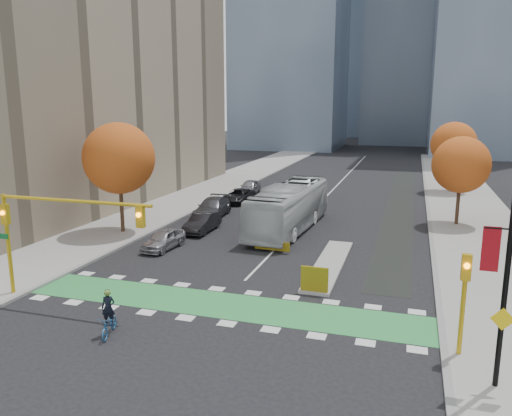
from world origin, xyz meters
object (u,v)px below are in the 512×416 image
Objects in this scene: hazard_board at (314,279)px; tree_east_far at (454,144)px; cyclist at (109,320)px; parked_car_e at (250,187)px; bus at (289,207)px; parked_car_d at (239,196)px; tree_west at (119,158)px; traffic_signal_west at (49,221)px; tree_east_near at (461,165)px; traffic_signal_east at (464,289)px; banner_lamppost at (509,259)px; parked_car_a at (163,239)px; parked_car_b at (202,223)px; parked_car_c at (212,208)px.

tree_east_far is (8.50, 33.80, 4.44)m from hazard_board.
parked_car_e is at bearing 82.58° from cyclist.
bus is 11.70m from parked_car_d.
traffic_signal_west is (4.07, -12.51, -1.58)m from tree_west.
tree_east_near is 1.63× the size of parked_car_e.
cyclist is (-13.78, -2.40, -2.07)m from traffic_signal_east.
banner_lamppost is (7.50, -6.70, 3.81)m from hazard_board.
traffic_signal_west is (-20.43, -38.51, -1.21)m from tree_east_far.
parked_car_e reaches higher than parked_car_a.
traffic_signal_east is 20.40m from bus.
parked_car_e is at bearing 156.46° from tree_east_near.
traffic_signal_west is (-19.93, -22.51, -0.83)m from tree_east_near.
bus is at bearing 109.29° from hazard_board.
traffic_signal_west is 18.48m from traffic_signal_east.
parked_car_d is (4.32, 13.79, -4.96)m from tree_west.
tree_west is 1.16× the size of tree_east_near.
parked_car_a is at bearing -97.34° from parked_car_b.
parked_car_c is 6.61m from parked_car_d.
traffic_signal_west is 1.99× the size of parked_car_b.
bus is 3.29× the size of parked_car_a.
traffic_signal_west is at bearing 174.14° from banner_lamppost.
cyclist is at bearing -68.43° from parked_car_a.
parked_car_d is (-7.30, 9.07, -1.12)m from bus.
banner_lamppost is at bearing -63.36° from parked_car_e.
parked_car_b is at bearing 139.18° from traffic_signal_east.
cyclist is 34.05m from parked_car_e.
parked_car_b is at bearing 137.18° from banner_lamppost.
cyclist is (-15.78, -40.91, -4.57)m from tree_east_far.
traffic_signal_east is 22.56m from parked_car_b.
tree_east_near is 22.39m from parked_car_e.
hazard_board is at bearing 28.61° from cyclist.
cyclist is 0.52× the size of parked_car_a.
tree_east_near reaches higher than parked_car_a.
bus is (-4.38, 12.52, 0.98)m from hazard_board.
traffic_signal_east is 0.86× the size of parked_car_d.
tree_west is 7.50m from parked_car_a.
tree_east_far is at bearing 62.22° from bus.
parked_car_a is at bearing -128.40° from bus.
traffic_signal_west reaches higher than parked_car_b.
parked_car_a is at bearing 151.21° from traffic_signal_east.
cyclist is at bearing -85.68° from parked_car_e.
tree_east_far is (24.50, 26.00, -0.38)m from tree_west.
tree_east_near is 20.48m from parked_car_d.
tree_east_near is at bearing 48.48° from traffic_signal_west.
tree_west is 17.96m from cyclist.
traffic_signal_west is 1.96× the size of parked_car_e.
traffic_signal_east is 0.50× the size of banner_lamppost.
tree_west is 19.78m from parked_car_e.
banner_lamppost reaches higher than tree_west.
traffic_signal_west is at bearing -179.99° from traffic_signal_east.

